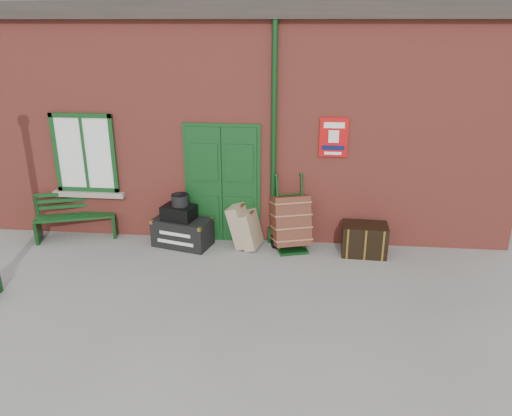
# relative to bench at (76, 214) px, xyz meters

# --- Properties ---
(ground) EXTENTS (80.00, 80.00, 0.00)m
(ground) POSITION_rel_bench_xyz_m (3.17, -1.32, -0.46)
(ground) COLOR gray
(ground) RESTS_ON ground
(station_building) EXTENTS (10.30, 4.30, 4.36)m
(station_building) POSITION_rel_bench_xyz_m (3.17, 2.17, 1.70)
(station_building) COLOR #A34134
(station_building) RESTS_ON ground
(bench) EXTENTS (1.55, 0.89, 0.92)m
(bench) POSITION_rel_bench_xyz_m (0.00, 0.00, 0.00)
(bench) COLOR #103E17
(bench) RESTS_ON ground
(houdini_trunk) EXTENTS (1.16, 0.82, 0.52)m
(houdini_trunk) POSITION_rel_bench_xyz_m (2.14, -0.18, -0.20)
(houdini_trunk) COLOR black
(houdini_trunk) RESTS_ON ground
(strongbox) EXTENTS (0.66, 0.55, 0.26)m
(strongbox) POSITION_rel_bench_xyz_m (2.09, -0.18, 0.19)
(strongbox) COLOR black
(strongbox) RESTS_ON houdini_trunk
(hatbox) EXTENTS (0.38, 0.38, 0.21)m
(hatbox) POSITION_rel_bench_xyz_m (2.12, -0.15, 0.43)
(hatbox) COLOR black
(hatbox) RESTS_ON strongbox
(suitcase_back) EXTENTS (0.55, 0.65, 0.81)m
(suitcase_back) POSITION_rel_bench_xyz_m (3.24, -0.07, -0.05)
(suitcase_back) COLOR #9E8868
(suitcase_back) RESTS_ON ground
(suitcase_front) EXTENTS (0.47, 0.58, 0.70)m
(suitcase_front) POSITION_rel_bench_xyz_m (3.42, -0.14, -0.11)
(suitcase_front) COLOR #9E8868
(suitcase_front) RESTS_ON ground
(porter_trolley) EXTENTS (0.83, 0.86, 1.35)m
(porter_trolley) POSITION_rel_bench_xyz_m (4.16, -0.09, 0.06)
(porter_trolley) COLOR #0D3613
(porter_trolley) RESTS_ON ground
(dark_trunk) EXTENTS (0.81, 0.55, 0.57)m
(dark_trunk) POSITION_rel_bench_xyz_m (5.50, -0.23, -0.17)
(dark_trunk) COLOR black
(dark_trunk) RESTS_ON ground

